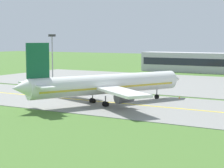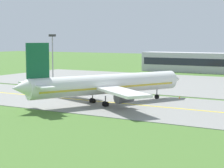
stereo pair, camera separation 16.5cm
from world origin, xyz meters
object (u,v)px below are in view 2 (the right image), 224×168
Objects in this scene: apron_light_mast at (53,52)px; airplane_lead at (105,84)px; service_truck_catering at (104,82)px; service_truck_baggage at (153,77)px.

airplane_lead is at bearing -38.21° from apron_light_mast.
service_truck_baggage is at bearing 71.55° from service_truck_catering.
airplane_lead is 5.87× the size of service_truck_baggage.
service_truck_catering is at bearing 121.03° from airplane_lead.
airplane_lead reaches higher than service_truck_catering.
service_truck_catering is (-15.18, 25.23, -2.60)m from airplane_lead.
airplane_lead is 5.89× the size of service_truck_catering.
service_truck_baggage is 19.88m from service_truck_catering.
apron_light_mast is (-19.37, 1.96, 7.79)m from service_truck_catering.
apron_light_mast is at bearing 174.21° from service_truck_catering.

